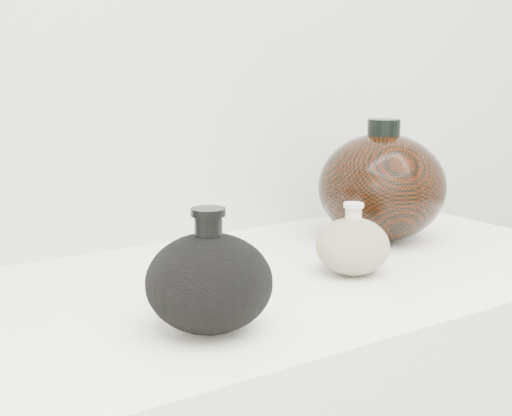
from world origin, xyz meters
TOP-DOWN VIEW (x-y plane):
  - black_gourd_vase at (-0.08, 0.83)m, footprint 0.17×0.17m
  - cream_gourd_vase at (0.19, 0.90)m, footprint 0.13×0.13m
  - right_round_pot at (0.36, 1.02)m, footprint 0.26×0.26m

SIDE VIEW (x-z plane):
  - cream_gourd_vase at x=0.19m, z-range 0.89..0.99m
  - black_gourd_vase at x=-0.08m, z-range 0.89..1.02m
  - right_round_pot at x=0.36m, z-range 0.89..1.09m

